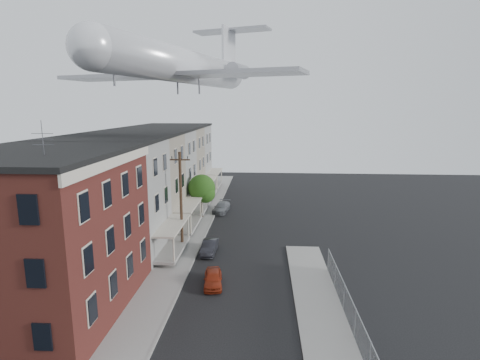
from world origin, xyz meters
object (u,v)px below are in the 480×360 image
at_px(utility_pole, 181,200).
at_px(street_tree, 203,189).
at_px(airplane, 186,66).
at_px(car_mid, 209,247).
at_px(car_near, 213,278).
at_px(car_far, 222,207).

relative_size(utility_pole, street_tree, 1.73).
bearing_deg(airplane, car_mid, -52.57).
xyz_separation_m(street_tree, car_near, (3.47, -16.96, -2.89)).
distance_m(street_tree, airplane, 15.18).
bearing_deg(utility_pole, street_tree, 88.11).
relative_size(car_near, airplane, 0.13).
distance_m(car_near, airplane, 18.70).
relative_size(street_tree, car_mid, 1.49).
height_order(utility_pole, car_near, utility_pole).
xyz_separation_m(car_mid, car_far, (-0.41, 13.51, 0.02)).
height_order(car_mid, airplane, airplane).
bearing_deg(car_far, airplane, -92.84).
bearing_deg(street_tree, car_far, 55.16).
distance_m(car_far, airplane, 19.14).
xyz_separation_m(utility_pole, car_near, (3.80, -7.04, -4.12)).
xyz_separation_m(car_near, airplane, (-3.47, 9.17, 15.93)).
bearing_deg(airplane, car_near, -69.30).
height_order(car_near, car_mid, car_mid).
distance_m(street_tree, car_mid, 11.40).
xyz_separation_m(utility_pole, airplane, (0.33, 2.13, 11.81)).
height_order(utility_pole, airplane, airplane).
xyz_separation_m(street_tree, airplane, (0.01, -7.79, 13.03)).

